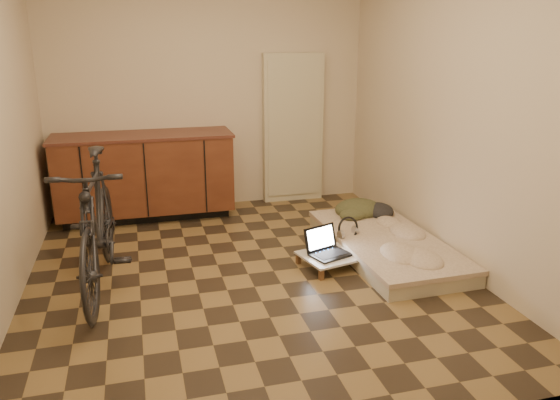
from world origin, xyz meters
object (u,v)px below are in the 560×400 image
object	(u,v)px
lap_desk	(339,254)
bicycle	(96,217)
laptop	(327,248)
futon	(386,245)

from	to	relation	value
lap_desk	bicycle	bearing A→B (deg)	164.76
bicycle	laptop	world-z (taller)	bicycle
futon	bicycle	bearing A→B (deg)	-179.55
futon	laptop	distance (m)	0.63
bicycle	laptop	xyz separation A→B (m)	(1.83, -0.06, -0.43)
bicycle	futon	bearing A→B (deg)	5.34
laptop	bicycle	bearing A→B (deg)	158.22
futon	lap_desk	size ratio (longest dim) A/B	2.43
futon	lap_desk	distance (m)	0.52
laptop	lap_desk	bearing A→B (deg)	-22.56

